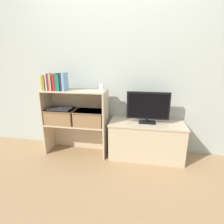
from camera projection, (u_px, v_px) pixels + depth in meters
ground_plane at (110, 161)px, 2.38m from camera, size 16.00×16.00×0.00m
wall_back at (116, 69)px, 2.48m from camera, size 10.00×0.05×2.40m
tv_stand at (146, 140)px, 2.42m from camera, size 1.01×0.44×0.51m
tv at (148, 107)px, 2.29m from camera, size 0.56×0.14×0.42m
bookshelf_lower_tier at (78, 132)px, 2.60m from camera, size 0.89×0.32×0.45m
bookshelf_upper_tier at (77, 102)px, 2.47m from camera, size 0.89×0.32×0.48m
book_mustard at (44, 83)px, 2.35m from camera, size 0.02×0.12×0.19m
book_olive at (46, 82)px, 2.35m from camera, size 0.03×0.15×0.21m
book_ivory at (48, 82)px, 2.34m from camera, size 0.02×0.13×0.22m
book_maroon at (50, 82)px, 2.33m from camera, size 0.03×0.12×0.22m
book_tan at (52, 82)px, 2.33m from camera, size 0.03×0.16×0.22m
book_crimson at (55, 83)px, 2.32m from camera, size 0.03×0.13×0.21m
book_forest at (58, 82)px, 2.31m from camera, size 0.03×0.13×0.23m
book_teal at (60, 83)px, 2.31m from camera, size 0.03×0.15×0.21m
book_charcoal at (63, 82)px, 2.30m from camera, size 0.02×0.14×0.22m
book_skyblue at (65, 82)px, 2.29m from camera, size 0.03×0.14×0.24m
baby_monitor at (102, 87)px, 2.29m from camera, size 0.05×0.03×0.12m
storage_basket_left at (61, 115)px, 2.49m from camera, size 0.40×0.29×0.20m
storage_basket_right at (90, 117)px, 2.42m from camera, size 0.40×0.29×0.20m
laptop at (61, 109)px, 2.46m from camera, size 0.31×0.23×0.02m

